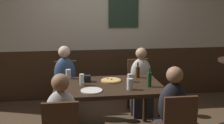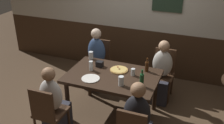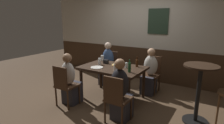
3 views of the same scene
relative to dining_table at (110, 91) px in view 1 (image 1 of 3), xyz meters
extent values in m
cube|color=#3D2819|center=(0.00, 1.65, -0.18)|extent=(6.40, 0.10, 0.95)
cube|color=beige|center=(0.00, 1.65, 1.12)|extent=(6.40, 0.10, 1.65)
cube|color=#233828|center=(0.47, 1.58, 1.06)|extent=(0.56, 0.03, 0.68)
cube|color=black|center=(0.00, 0.00, 0.06)|extent=(1.40, 0.93, 0.05)
cylinder|color=black|center=(0.60, -0.38, -0.31)|extent=(0.07, 0.07, 0.69)
cylinder|color=black|center=(-0.60, 0.38, -0.31)|extent=(0.07, 0.07, 0.69)
cylinder|color=black|center=(0.60, 0.38, -0.31)|extent=(0.07, 0.07, 0.69)
cube|color=#422B1C|center=(-0.62, 0.80, -0.22)|extent=(0.40, 0.40, 0.04)
cube|color=#422B1C|center=(-0.62, 0.98, 0.01)|extent=(0.36, 0.04, 0.43)
cylinder|color=#422B1C|center=(-0.45, 0.63, -0.45)|extent=(0.04, 0.04, 0.41)
cylinder|color=#422B1C|center=(-0.79, 0.63, -0.45)|extent=(0.04, 0.04, 0.41)
cylinder|color=#422B1C|center=(-0.45, 0.97, -0.45)|extent=(0.04, 0.04, 0.41)
cylinder|color=#422B1C|center=(-0.79, 0.97, -0.45)|extent=(0.04, 0.04, 0.41)
cube|color=#422B1C|center=(-0.62, -0.98, 0.01)|extent=(0.36, 0.04, 0.43)
cube|color=#422B1C|center=(0.62, 0.80, -0.22)|extent=(0.40, 0.40, 0.04)
cube|color=#422B1C|center=(0.62, 0.98, 0.01)|extent=(0.36, 0.04, 0.43)
cylinder|color=#422B1C|center=(0.79, 0.63, -0.45)|extent=(0.04, 0.04, 0.41)
cylinder|color=#422B1C|center=(0.45, 0.63, -0.45)|extent=(0.04, 0.04, 0.41)
cylinder|color=#422B1C|center=(0.79, 0.97, -0.45)|extent=(0.04, 0.04, 0.41)
cylinder|color=#422B1C|center=(0.45, 0.97, -0.45)|extent=(0.04, 0.04, 0.41)
cube|color=#422B1C|center=(0.62, -0.98, 0.01)|extent=(0.36, 0.04, 0.43)
cube|color=#2D2D38|center=(-0.62, 0.67, -0.43)|extent=(0.32, 0.34, 0.45)
ellipsoid|color=#334C7A|center=(-0.62, 0.76, 0.07)|extent=(0.34, 0.22, 0.54)
sphere|color=beige|center=(-0.62, 0.76, 0.42)|extent=(0.19, 0.19, 0.19)
ellipsoid|color=silver|center=(-0.62, -0.76, 0.04)|extent=(0.34, 0.22, 0.48)
sphere|color=#936B4C|center=(-0.62, -0.76, 0.37)|extent=(0.19, 0.19, 0.19)
cube|color=#2D2D38|center=(0.62, 0.67, -0.43)|extent=(0.32, 0.34, 0.45)
ellipsoid|color=beige|center=(0.62, 0.76, 0.04)|extent=(0.34, 0.22, 0.48)
sphere|color=tan|center=(0.62, 0.76, 0.37)|extent=(0.18, 0.18, 0.18)
ellipsoid|color=black|center=(0.62, -0.76, 0.06)|extent=(0.34, 0.22, 0.52)
sphere|color=#936B4C|center=(0.62, -0.76, 0.40)|extent=(0.18, 0.18, 0.18)
cylinder|color=tan|center=(0.04, 0.17, 0.10)|extent=(0.28, 0.28, 0.02)
cylinder|color=#DBB760|center=(0.04, 0.17, 0.11)|extent=(0.25, 0.25, 0.01)
cylinder|color=maroon|center=(0.05, 0.17, 0.12)|extent=(0.03, 0.03, 0.00)
cylinder|color=maroon|center=(0.05, 0.17, 0.12)|extent=(0.03, 0.03, 0.00)
cylinder|color=maroon|center=(0.00, 0.23, 0.12)|extent=(0.03, 0.03, 0.00)
cylinder|color=silver|center=(-0.56, 0.40, 0.16)|extent=(0.08, 0.08, 0.13)
cylinder|color=#C6842D|center=(-0.56, 0.40, 0.12)|extent=(0.07, 0.07, 0.07)
cylinder|color=silver|center=(0.29, 0.10, 0.14)|extent=(0.06, 0.06, 0.11)
cylinder|color=#C6842D|center=(0.29, 0.10, 0.11)|extent=(0.06, 0.06, 0.05)
cylinder|color=silver|center=(-0.37, 0.02, 0.17)|extent=(0.06, 0.06, 0.16)
cylinder|color=#331E14|center=(-0.37, 0.02, 0.14)|extent=(0.05, 0.05, 0.11)
cylinder|color=silver|center=(0.22, -0.25, 0.16)|extent=(0.08, 0.08, 0.14)
cylinder|color=#C6842D|center=(0.22, -0.25, 0.13)|extent=(0.07, 0.07, 0.07)
cylinder|color=#194723|center=(0.50, -0.16, 0.18)|extent=(0.06, 0.06, 0.19)
cylinder|color=#194723|center=(0.50, -0.16, 0.32)|extent=(0.03, 0.03, 0.07)
cylinder|color=#42230F|center=(0.45, 0.31, 0.17)|extent=(0.06, 0.06, 0.16)
cylinder|color=#42230F|center=(0.45, 0.31, 0.28)|extent=(0.03, 0.03, 0.07)
cylinder|color=white|center=(-0.26, -0.24, 0.09)|extent=(0.27, 0.27, 0.01)
cube|color=black|center=(-0.30, 0.19, 0.13)|extent=(0.11, 0.09, 0.09)
camera|label=1|loc=(-0.47, -3.59, 1.18)|focal=44.85mm
camera|label=2|loc=(1.29, -3.32, 2.04)|focal=42.53mm
camera|label=3|loc=(2.09, -3.39, 1.17)|focal=29.58mm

